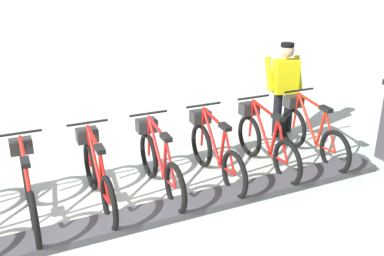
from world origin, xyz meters
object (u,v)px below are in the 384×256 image
Objects in this scene: bike_docked_3 at (159,162)px; bike_docked_4 at (97,174)px; bike_docked_2 at (215,151)px; bike_docked_1 at (265,141)px; worker_near_rack at (285,87)px; bike_docked_5 at (28,188)px; bike_docked_0 at (310,132)px.

bike_docked_3 is 0.85m from bike_docked_4.
bike_docked_4 is at bearing 90.00° from bike_docked_2.
bike_docked_1 is 1.37m from worker_near_rack.
bike_docked_4 is (0.00, 2.54, 0.00)m from bike_docked_1.
bike_docked_2 is 0.85m from bike_docked_3.
bike_docked_1 is 3.39m from bike_docked_5.
worker_near_rack reaches higher than bike_docked_2.
bike_docked_4 is at bearing 90.00° from bike_docked_1.
bike_docked_5 is 1.04× the size of worker_near_rack.
bike_docked_0 is at bearing -90.00° from bike_docked_2.
bike_docked_1 is at bearing 90.00° from bike_docked_0.
bike_docked_0 is 1.04× the size of worker_near_rack.
worker_near_rack is at bearing -46.79° from bike_docked_1.
bike_docked_1 is 2.54m from bike_docked_4.
bike_docked_1 is 0.85m from bike_docked_2.
bike_docked_3 and bike_docked_4 have the same top height.
bike_docked_3 and bike_docked_5 have the same top height.
bike_docked_1 is at bearing -90.00° from bike_docked_3.
bike_docked_3 is at bearing -90.00° from bike_docked_5.
bike_docked_1 is at bearing 133.21° from worker_near_rack.
bike_docked_0 is at bearing 174.41° from worker_near_rack.
bike_docked_1 and bike_docked_3 have the same top height.
bike_docked_5 is (0.00, 1.70, 0.00)m from bike_docked_3.
bike_docked_5 is at bearing 90.00° from bike_docked_1.
bike_docked_2 and bike_docked_4 have the same top height.
bike_docked_0 is 3.39m from bike_docked_4.
bike_docked_4 is at bearing 90.00° from bike_docked_3.
bike_docked_5 is at bearing 90.00° from bike_docked_0.
worker_near_rack is (0.88, -2.63, 0.48)m from bike_docked_3.
bike_docked_3 is 1.00× the size of bike_docked_5.
worker_near_rack reaches higher than bike_docked_0.
bike_docked_4 is (0.00, 3.39, 0.00)m from bike_docked_0.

